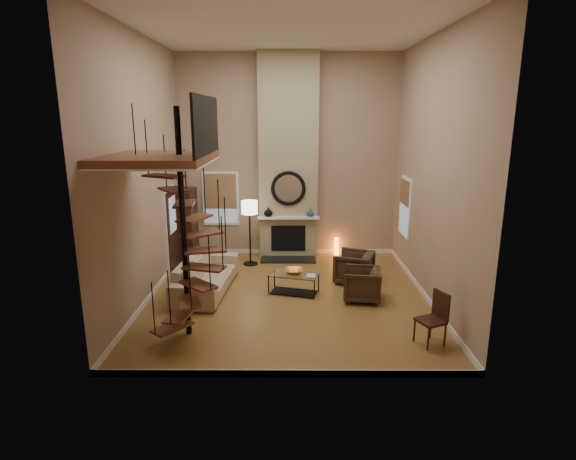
{
  "coord_description": "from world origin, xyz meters",
  "views": [
    {
      "loc": [
        0.04,
        -9.5,
        3.87
      ],
      "look_at": [
        0.0,
        0.4,
        1.4
      ],
      "focal_mm": 28.73,
      "sensor_mm": 36.0,
      "label": 1
    }
  ],
  "objects_px": {
    "hutch": "(188,225)",
    "sofa": "(206,274)",
    "side_chair": "(435,315)",
    "armchair_near": "(357,268)",
    "floor_lamp": "(250,212)",
    "armchair_far": "(365,284)",
    "coffee_table": "(294,281)",
    "accent_lamp": "(336,246)"
  },
  "relations": [
    {
      "from": "hutch",
      "to": "sofa",
      "type": "distance_m",
      "value": 2.66
    },
    {
      "from": "armchair_near",
      "to": "side_chair",
      "type": "relative_size",
      "value": 0.92
    },
    {
      "from": "accent_lamp",
      "to": "coffee_table",
      "type": "bearing_deg",
      "value": -112.98
    },
    {
      "from": "coffee_table",
      "to": "side_chair",
      "type": "relative_size",
      "value": 1.29
    },
    {
      "from": "hutch",
      "to": "side_chair",
      "type": "xyz_separation_m",
      "value": [
        5.3,
        -4.93,
        -0.42
      ]
    },
    {
      "from": "hutch",
      "to": "armchair_near",
      "type": "bearing_deg",
      "value": -23.25
    },
    {
      "from": "floor_lamp",
      "to": "sofa",
      "type": "bearing_deg",
      "value": -113.85
    },
    {
      "from": "armchair_near",
      "to": "floor_lamp",
      "type": "height_order",
      "value": "floor_lamp"
    },
    {
      "from": "hutch",
      "to": "coffee_table",
      "type": "relative_size",
      "value": 1.65
    },
    {
      "from": "hutch",
      "to": "floor_lamp",
      "type": "bearing_deg",
      "value": -16.99
    },
    {
      "from": "armchair_near",
      "to": "accent_lamp",
      "type": "distance_m",
      "value": 2.24
    },
    {
      "from": "floor_lamp",
      "to": "coffee_table",
      "type": "bearing_deg",
      "value": -61.16
    },
    {
      "from": "coffee_table",
      "to": "side_chair",
      "type": "distance_m",
      "value": 3.36
    },
    {
      "from": "sofa",
      "to": "armchair_near",
      "type": "bearing_deg",
      "value": -76.34
    },
    {
      "from": "hutch",
      "to": "side_chair",
      "type": "distance_m",
      "value": 7.25
    },
    {
      "from": "coffee_table",
      "to": "armchair_near",
      "type": "bearing_deg",
      "value": 25.15
    },
    {
      "from": "armchair_near",
      "to": "side_chair",
      "type": "height_order",
      "value": "side_chair"
    },
    {
      "from": "hutch",
      "to": "accent_lamp",
      "type": "relative_size",
      "value": 4.02
    },
    {
      "from": "hutch",
      "to": "armchair_far",
      "type": "height_order",
      "value": "hutch"
    },
    {
      "from": "armchair_near",
      "to": "coffee_table",
      "type": "height_order",
      "value": "armchair_near"
    },
    {
      "from": "armchair_near",
      "to": "armchair_far",
      "type": "relative_size",
      "value": 1.09
    },
    {
      "from": "coffee_table",
      "to": "floor_lamp",
      "type": "xyz_separation_m",
      "value": [
        -1.14,
        2.07,
        1.13
      ]
    },
    {
      "from": "sofa",
      "to": "side_chair",
      "type": "xyz_separation_m",
      "value": [
        4.39,
        -2.49,
        0.13
      ]
    },
    {
      "from": "sofa",
      "to": "accent_lamp",
      "type": "bearing_deg",
      "value": -44.6
    },
    {
      "from": "sofa",
      "to": "accent_lamp",
      "type": "distance_m",
      "value": 4.25
    },
    {
      "from": "side_chair",
      "to": "armchair_near",
      "type": "bearing_deg",
      "value": 106.46
    },
    {
      "from": "coffee_table",
      "to": "floor_lamp",
      "type": "bearing_deg",
      "value": 118.84
    },
    {
      "from": "accent_lamp",
      "to": "side_chair",
      "type": "distance_m",
      "value": 5.39
    },
    {
      "from": "floor_lamp",
      "to": "armchair_far",
      "type": "bearing_deg",
      "value": -42.5
    },
    {
      "from": "coffee_table",
      "to": "accent_lamp",
      "type": "distance_m",
      "value": 3.18
    },
    {
      "from": "hutch",
      "to": "armchair_far",
      "type": "relative_size",
      "value": 2.53
    },
    {
      "from": "sofa",
      "to": "coffee_table",
      "type": "xyz_separation_m",
      "value": [
        1.98,
        -0.16,
        -0.11
      ]
    },
    {
      "from": "side_chair",
      "to": "hutch",
      "type": "bearing_deg",
      "value": 137.08
    },
    {
      "from": "armchair_near",
      "to": "accent_lamp",
      "type": "bearing_deg",
      "value": -151.81
    },
    {
      "from": "coffee_table",
      "to": "sofa",
      "type": "bearing_deg",
      "value": 175.3
    },
    {
      "from": "accent_lamp",
      "to": "floor_lamp",
      "type": "bearing_deg",
      "value": -160.08
    },
    {
      "from": "armchair_far",
      "to": "armchair_near",
      "type": "bearing_deg",
      "value": -170.1
    },
    {
      "from": "coffee_table",
      "to": "side_chair",
      "type": "xyz_separation_m",
      "value": [
        2.41,
        -2.33,
        0.24
      ]
    },
    {
      "from": "armchair_far",
      "to": "floor_lamp",
      "type": "xyz_separation_m",
      "value": [
        -2.67,
        2.45,
        1.06
      ]
    },
    {
      "from": "armchair_near",
      "to": "accent_lamp",
      "type": "relative_size",
      "value": 1.74
    },
    {
      "from": "armchair_far",
      "to": "coffee_table",
      "type": "bearing_deg",
      "value": -95.12
    },
    {
      "from": "floor_lamp",
      "to": "accent_lamp",
      "type": "bearing_deg",
      "value": 19.92
    }
  ]
}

